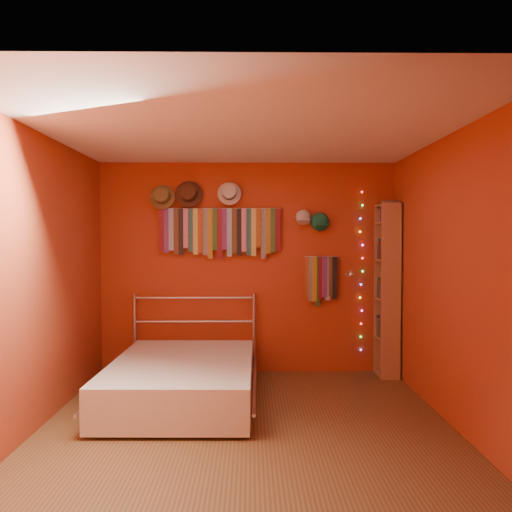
{
  "coord_description": "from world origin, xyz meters",
  "views": [
    {
      "loc": [
        0.03,
        -4.19,
        1.6
      ],
      "look_at": [
        0.09,
        0.9,
        1.42
      ],
      "focal_mm": 35.0,
      "sensor_mm": 36.0,
      "label": 1
    }
  ],
  "objects_px": {
    "bookshelf": "(391,289)",
    "bed": "(183,379)",
    "tie_rack": "(220,230)",
    "reading_lamp": "(350,274)"
  },
  "relations": [
    {
      "from": "reading_lamp",
      "to": "bed",
      "type": "distance_m",
      "value": 2.23
    },
    {
      "from": "bookshelf",
      "to": "tie_rack",
      "type": "bearing_deg",
      "value": 175.53
    },
    {
      "from": "reading_lamp",
      "to": "bed",
      "type": "relative_size",
      "value": 0.15
    },
    {
      "from": "reading_lamp",
      "to": "bed",
      "type": "bearing_deg",
      "value": -154.28
    },
    {
      "from": "tie_rack",
      "to": "reading_lamp",
      "type": "xyz_separation_m",
      "value": [
        1.51,
        -0.16,
        -0.51
      ]
    },
    {
      "from": "tie_rack",
      "to": "bookshelf",
      "type": "xyz_separation_m",
      "value": [
        1.98,
        -0.16,
        -0.68
      ]
    },
    {
      "from": "bookshelf",
      "to": "bed",
      "type": "xyz_separation_m",
      "value": [
        -2.29,
        -0.88,
        -0.8
      ]
    },
    {
      "from": "bookshelf",
      "to": "bed",
      "type": "height_order",
      "value": "bookshelf"
    },
    {
      "from": "reading_lamp",
      "to": "bookshelf",
      "type": "xyz_separation_m",
      "value": [
        0.48,
        0.01,
        -0.17
      ]
    },
    {
      "from": "bookshelf",
      "to": "bed",
      "type": "distance_m",
      "value": 2.58
    }
  ]
}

